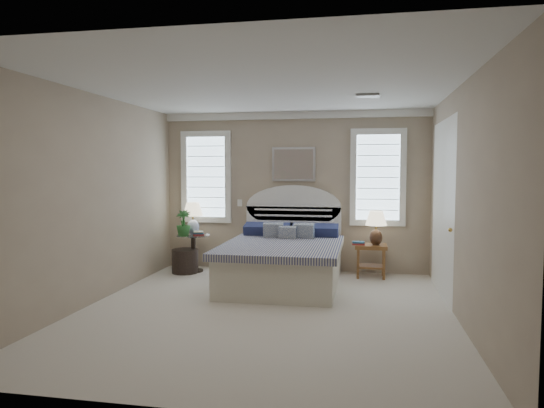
{
  "coord_description": "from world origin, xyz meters",
  "views": [
    {
      "loc": [
        1.15,
        -5.69,
        1.72
      ],
      "look_at": [
        -0.1,
        1.0,
        1.24
      ],
      "focal_mm": 32.0,
      "sensor_mm": 36.0,
      "label": 1
    }
  ],
  "objects": [
    {
      "name": "floor",
      "position": [
        0.0,
        0.0,
        0.0
      ],
      "size": [
        4.5,
        5.0,
        0.01
      ],
      "primitive_type": "cube",
      "color": "silver",
      "rests_on": "ground"
    },
    {
      "name": "ceiling",
      "position": [
        0.0,
        0.0,
        2.7
      ],
      "size": [
        4.5,
        5.0,
        0.01
      ],
      "primitive_type": "cube",
      "color": "silver",
      "rests_on": "wall_back"
    },
    {
      "name": "wall_back",
      "position": [
        0.0,
        2.5,
        1.35
      ],
      "size": [
        4.5,
        0.02,
        2.7
      ],
      "primitive_type": "cube",
      "color": "tan",
      "rests_on": "floor"
    },
    {
      "name": "wall_left",
      "position": [
        -2.25,
        0.0,
        1.35
      ],
      "size": [
        0.02,
        5.0,
        2.7
      ],
      "primitive_type": "cube",
      "color": "tan",
      "rests_on": "floor"
    },
    {
      "name": "wall_right",
      "position": [
        2.25,
        0.0,
        1.35
      ],
      "size": [
        0.02,
        5.0,
        2.7
      ],
      "primitive_type": "cube",
      "color": "tan",
      "rests_on": "floor"
    },
    {
      "name": "crown_molding",
      "position": [
        0.0,
        2.46,
        2.64
      ],
      "size": [
        4.5,
        0.08,
        0.12
      ],
      "primitive_type": "cube",
      "color": "white",
      "rests_on": "wall_back"
    },
    {
      "name": "hvac_vent",
      "position": [
        1.2,
        0.8,
        2.68
      ],
      "size": [
        0.3,
        0.2,
        0.02
      ],
      "primitive_type": "cube",
      "color": "#B2B2B2",
      "rests_on": "ceiling"
    },
    {
      "name": "switch_plate",
      "position": [
        -0.95,
        2.48,
        1.15
      ],
      "size": [
        0.08,
        0.01,
        0.12
      ],
      "primitive_type": "cube",
      "color": "white",
      "rests_on": "wall_back"
    },
    {
      "name": "window_left",
      "position": [
        -1.55,
        2.48,
        1.6
      ],
      "size": [
        0.9,
        0.06,
        1.6
      ],
      "primitive_type": "cube",
      "color": "silver",
      "rests_on": "wall_back"
    },
    {
      "name": "window_right",
      "position": [
        1.4,
        2.48,
        1.6
      ],
      "size": [
        0.9,
        0.06,
        1.6
      ],
      "primitive_type": "cube",
      "color": "silver",
      "rests_on": "wall_back"
    },
    {
      "name": "painting",
      "position": [
        0.0,
        2.46,
        1.82
      ],
      "size": [
        0.74,
        0.04,
        0.58
      ],
      "primitive_type": "cube",
      "color": "silver",
      "rests_on": "wall_back"
    },
    {
      "name": "closet_door",
      "position": [
        2.23,
        1.2,
        1.2
      ],
      "size": [
        0.02,
        1.8,
        2.4
      ],
      "primitive_type": "cube",
      "color": "white",
      "rests_on": "floor"
    },
    {
      "name": "bed",
      "position": [
        0.0,
        1.46,
        0.39
      ],
      "size": [
        1.72,
        2.28,
        1.47
      ],
      "color": "beige",
      "rests_on": "floor"
    },
    {
      "name": "side_table_left",
      "position": [
        -1.65,
        2.05,
        0.39
      ],
      "size": [
        0.56,
        0.56,
        0.63
      ],
      "color": "black",
      "rests_on": "floor"
    },
    {
      "name": "nightstand_right",
      "position": [
        1.3,
        2.15,
        0.39
      ],
      "size": [
        0.5,
        0.4,
        0.53
      ],
      "color": "brown",
      "rests_on": "floor"
    },
    {
      "name": "floor_pot",
      "position": [
        -1.76,
        1.93,
        0.2
      ],
      "size": [
        0.49,
        0.49,
        0.4
      ],
      "primitive_type": "cylinder",
      "rotation": [
        0.0,
        0.0,
        0.13
      ],
      "color": "black",
      "rests_on": "floor"
    },
    {
      "name": "lamp_left",
      "position": [
        -1.67,
        2.11,
        0.96
      ],
      "size": [
        0.42,
        0.42,
        0.55
      ],
      "rotation": [
        0.0,
        0.0,
        0.29
      ],
      "color": "white",
      "rests_on": "side_table_left"
    },
    {
      "name": "lamp_right",
      "position": [
        1.37,
        2.12,
        0.86
      ],
      "size": [
        0.43,
        0.43,
        0.55
      ],
      "rotation": [
        0.0,
        0.0,
        -0.34
      ],
      "color": "black",
      "rests_on": "nightstand_right"
    },
    {
      "name": "potted_plant",
      "position": [
        -1.75,
        1.86,
        0.84
      ],
      "size": [
        0.27,
        0.27,
        0.43
      ],
      "primitive_type": "imported",
      "rotation": [
        0.0,
        0.0,
        0.11
      ],
      "color": "#376B2B",
      "rests_on": "side_table_left"
    },
    {
      "name": "books_left",
      "position": [
        -1.53,
        1.98,
        0.66
      ],
      "size": [
        0.21,
        0.19,
        0.07
      ],
      "rotation": [
        0.0,
        0.0,
        0.43
      ],
      "color": "maroon",
      "rests_on": "side_table_left"
    },
    {
      "name": "books_right",
      "position": [
        1.1,
        2.09,
        0.56
      ],
      "size": [
        0.22,
        0.18,
        0.05
      ],
      "rotation": [
        0.0,
        0.0,
        0.18
      ],
      "color": "maroon",
      "rests_on": "nightstand_right"
    }
  ]
}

